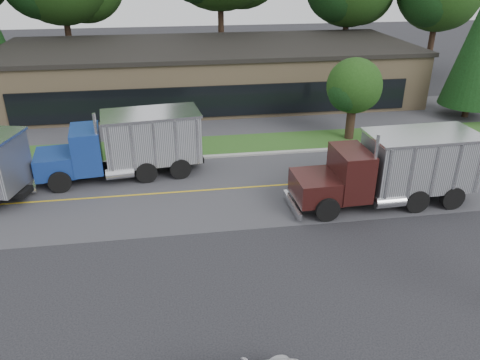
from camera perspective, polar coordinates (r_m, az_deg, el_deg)
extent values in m
plane|color=#343439|center=(16.05, -2.18, -15.92)|extent=(140.00, 140.00, 0.00)
cube|color=#4C4C51|center=(23.52, -4.77, -1.32)|extent=(60.00, 8.00, 0.02)
cube|color=gold|center=(23.52, -4.77, -1.32)|extent=(60.00, 0.12, 0.01)
cube|color=#9E9E99|center=(27.33, -5.45, 2.64)|extent=(60.00, 0.30, 0.12)
cube|color=#24511B|center=(28.99, -5.69, 4.02)|extent=(60.00, 3.40, 0.03)
cube|color=#4C4C51|center=(33.69, -6.23, 7.12)|extent=(60.00, 7.00, 0.02)
cube|color=#9F8662|center=(39.04, -3.86, 12.85)|extent=(32.00, 12.00, 4.00)
cylinder|color=#382619|center=(47.45, -19.90, 14.50)|extent=(0.56, 0.56, 5.23)
cylinder|color=#382619|center=(46.84, -2.30, 16.46)|extent=(0.56, 0.56, 6.28)
cylinder|color=#382619|center=(48.84, 12.52, 15.33)|extent=(0.56, 0.56, 4.67)
cylinder|color=#382619|center=(50.52, 22.10, 14.24)|extent=(0.56, 0.56, 4.33)
cylinder|color=#382619|center=(38.08, 25.83, 7.67)|extent=(0.44, 0.44, 1.00)
cone|color=black|center=(37.11, 27.25, 14.54)|extent=(4.16, 4.16, 8.50)
cylinder|color=#382619|center=(30.76, 13.28, 6.58)|extent=(0.56, 0.56, 1.86)
sphere|color=#18380F|center=(30.06, 13.76, 11.11)|extent=(3.39, 3.39, 3.39)
sphere|color=#18380F|center=(30.78, 14.51, 10.55)|extent=(2.54, 2.54, 2.54)
sphere|color=black|center=(29.66, 12.96, 10.37)|extent=(2.33, 2.33, 2.33)
cube|color=black|center=(25.59, -13.53, 1.75)|extent=(8.16, 1.94, 0.28)
cube|color=navy|center=(25.58, -21.51, 1.95)|extent=(2.19, 2.51, 1.10)
cube|color=navy|center=(25.21, -18.18, 3.62)|extent=(1.68, 2.55, 2.20)
cube|color=black|center=(25.12, -19.70, 4.30)|extent=(0.31, 2.09, 0.90)
cube|color=silver|center=(25.11, -10.66, 5.14)|extent=(5.10, 3.05, 2.50)
cube|color=silver|center=(24.69, -10.90, 7.97)|extent=(5.27, 3.22, 0.12)
cylinder|color=black|center=(26.82, -20.78, 1.87)|extent=(1.13, 0.48, 1.10)
cylinder|color=black|center=(24.72, -21.10, -0.20)|extent=(1.13, 0.48, 1.10)
cylinder|color=black|center=(26.73, -9.91, 3.14)|extent=(1.13, 0.48, 1.10)
cylinder|color=black|center=(24.62, -9.30, 1.17)|extent=(1.13, 0.48, 1.10)
cube|color=black|center=(23.22, 17.46, -1.31)|extent=(8.22, 1.24, 0.28)
cube|color=black|center=(21.61, 9.22, -0.83)|extent=(2.03, 2.36, 1.10)
cube|color=black|center=(21.91, 13.29, 0.92)|extent=(1.49, 2.44, 2.20)
cube|color=black|center=(21.52, 11.87, 1.77)|extent=(0.12, 2.10, 0.90)
cube|color=silver|center=(23.32, 21.05, 2.18)|extent=(4.97, 2.64, 2.50)
cube|color=silver|center=(22.87, 21.56, 5.16)|extent=(5.13, 2.79, 0.12)
cylinder|color=black|center=(22.87, 8.62, -0.77)|extent=(1.11, 0.38, 1.10)
cylinder|color=black|center=(20.97, 10.58, -3.52)|extent=(1.11, 0.38, 1.10)
cylinder|color=black|center=(24.95, 19.95, 0.23)|extent=(1.11, 0.38, 1.10)
cylinder|color=black|center=(23.22, 22.63, -2.18)|extent=(1.11, 0.38, 1.10)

